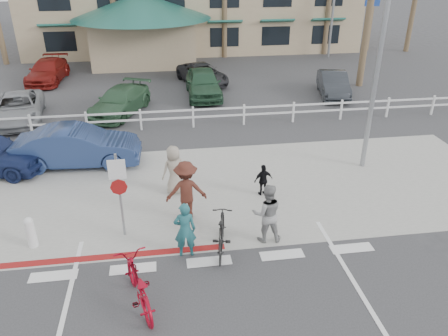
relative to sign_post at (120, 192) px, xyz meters
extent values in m
plane|color=#333335|center=(2.30, -2.20, -1.45)|extent=(140.00, 140.00, 0.00)
cube|color=gray|center=(2.30, 2.30, -1.44)|extent=(22.00, 7.00, 0.01)
cube|color=#333335|center=(2.30, 6.30, -1.45)|extent=(40.00, 5.00, 0.01)
cube|color=#333335|center=(2.30, 15.80, -1.45)|extent=(50.00, 16.00, 0.01)
cube|color=maroon|center=(-0.70, -1.00, -1.44)|extent=(7.00, 0.25, 0.02)
imported|color=maroon|center=(0.51, -2.89, -0.88)|extent=(1.34, 2.31, 1.15)
imported|color=#205A61|center=(1.71, -1.19, -0.64)|extent=(0.59, 0.39, 1.62)
imported|color=black|center=(2.70, -1.15, -0.88)|extent=(0.89, 1.97, 1.14)
imported|color=gray|center=(4.02, -0.83, -0.56)|extent=(0.92, 0.75, 1.77)
imported|color=#4D2219|center=(1.87, 0.63, -0.49)|extent=(1.25, 0.73, 1.92)
imported|color=black|center=(4.52, 1.70, -0.89)|extent=(0.70, 0.41, 1.12)
imported|color=gray|center=(1.58, 2.30, -0.60)|extent=(0.98, 0.84, 1.71)
imported|color=navy|center=(-1.96, 4.99, -0.68)|extent=(4.72, 1.81, 1.53)
imported|color=gray|center=(-5.55, 10.41, -0.80)|extent=(2.89, 4.98, 1.30)
imported|color=#315739|center=(-0.78, 10.76, -0.80)|extent=(3.44, 4.82, 1.30)
imported|color=#244931|center=(3.66, 13.00, -0.67)|extent=(1.88, 4.57, 1.55)
imported|color=#25292E|center=(10.94, 12.10, -0.78)|extent=(2.25, 4.26, 1.34)
imported|color=maroon|center=(-5.64, 17.49, -0.78)|extent=(2.20, 4.76, 1.35)
imported|color=#242528|center=(3.87, 15.62, -0.85)|extent=(3.28, 4.75, 1.20)
camera|label=1|loc=(1.35, -10.84, 6.02)|focal=35.00mm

